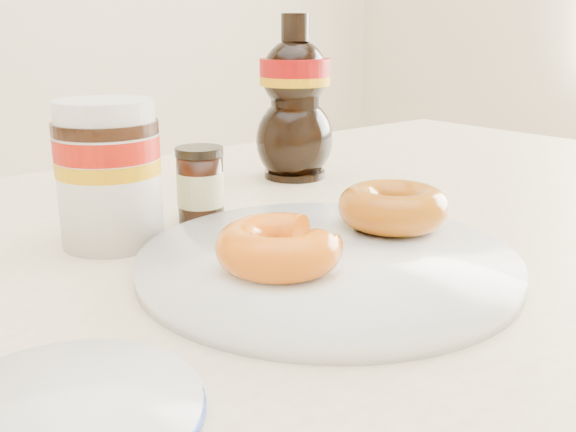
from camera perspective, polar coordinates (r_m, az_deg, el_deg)
dining_table at (r=0.64m, az=3.20°, el=-8.87°), size 1.40×0.90×0.75m
plate at (r=0.52m, az=3.49°, el=-4.01°), size 0.31×0.31×0.02m
donut_bitten at (r=0.49m, az=-0.79°, el=-2.70°), size 0.13×0.13×0.03m
donut_whole at (r=0.59m, az=9.35°, el=0.82°), size 0.12×0.12×0.04m
nutella_jar at (r=0.60m, az=-15.66°, el=4.16°), size 0.09×0.09×0.13m
syrup_bottle at (r=0.83m, az=0.61°, el=10.44°), size 0.11×0.09×0.21m
dark_jar at (r=0.65m, az=-7.79°, el=2.69°), size 0.05×0.05×0.08m
blue_rim_saucer at (r=0.35m, az=-19.40°, el=-16.46°), size 0.14×0.14×0.01m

